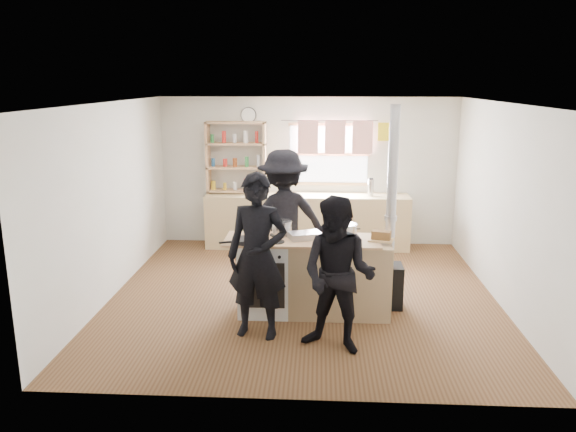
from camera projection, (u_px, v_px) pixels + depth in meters
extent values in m
cube|color=brown|center=(303.00, 295.00, 7.42)|extent=(5.00, 5.00, 0.01)
cube|color=tan|center=(307.00, 221.00, 9.47)|extent=(3.40, 0.55, 0.90)
cube|color=tan|center=(237.00, 191.00, 9.54)|extent=(1.00, 0.28, 0.03)
cube|color=tan|center=(236.00, 167.00, 9.44)|extent=(1.00, 0.28, 0.03)
cube|color=tan|center=(236.00, 144.00, 9.35)|extent=(1.00, 0.28, 0.03)
cube|color=tan|center=(235.00, 123.00, 9.26)|extent=(1.00, 0.28, 0.03)
cube|color=tan|center=(208.00, 158.00, 9.43)|extent=(0.04, 0.28, 1.20)
cube|color=tan|center=(265.00, 158.00, 9.38)|extent=(0.04, 0.28, 1.20)
cylinder|color=silver|center=(371.00, 188.00, 9.27)|extent=(0.10, 0.10, 0.28)
cube|color=white|center=(265.00, 276.00, 6.81)|extent=(0.60, 0.60, 0.90)
cube|color=tan|center=(339.00, 278.00, 6.76)|extent=(1.20, 0.60, 0.90)
cube|color=tan|center=(302.00, 240.00, 6.67)|extent=(1.84, 0.64, 0.03)
cylinder|color=black|center=(248.00, 240.00, 6.52)|extent=(0.40, 0.40, 0.05)
cylinder|color=#22521C|center=(248.00, 239.00, 6.52)|extent=(0.28, 0.28, 0.02)
cube|color=silver|center=(305.00, 235.00, 6.68)|extent=(0.43, 0.34, 0.08)
cube|color=brown|center=(305.00, 234.00, 6.67)|extent=(0.37, 0.29, 0.02)
cylinder|color=#B4B4B6|center=(282.00, 228.00, 6.83)|extent=(0.24, 0.24, 0.16)
cylinder|color=#B4B4B6|center=(282.00, 221.00, 6.81)|extent=(0.25, 0.25, 0.01)
sphere|color=black|center=(282.00, 220.00, 6.81)|extent=(0.03, 0.03, 0.03)
cylinder|color=silver|center=(346.00, 231.00, 6.71)|extent=(0.25, 0.25, 0.16)
cylinder|color=silver|center=(347.00, 224.00, 6.69)|extent=(0.26, 0.26, 0.01)
sphere|color=black|center=(347.00, 223.00, 6.68)|extent=(0.03, 0.03, 0.03)
cube|color=tan|center=(381.00, 240.00, 6.59)|extent=(0.32, 0.27, 0.02)
cube|color=olive|center=(381.00, 235.00, 6.58)|extent=(0.24, 0.17, 0.10)
cube|color=black|center=(388.00, 286.00, 7.00)|extent=(0.35, 0.35, 0.54)
cylinder|color=#ADADB2|center=(392.00, 187.00, 6.71)|extent=(0.12, 0.12, 1.96)
imported|color=black|center=(257.00, 256.00, 6.06)|extent=(0.74, 0.55, 1.83)
imported|color=black|center=(338.00, 276.00, 5.74)|extent=(0.97, 0.87, 1.65)
imported|color=black|center=(283.00, 219.00, 7.58)|extent=(1.37, 1.05, 1.88)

